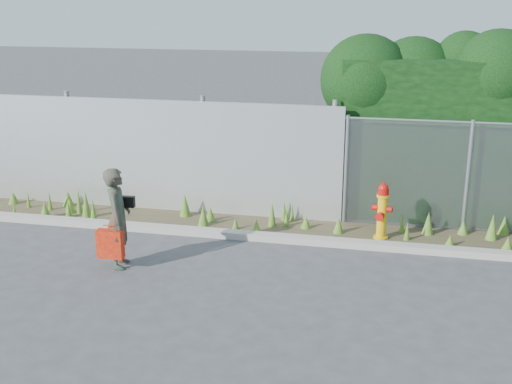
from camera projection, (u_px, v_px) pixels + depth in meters
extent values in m
plane|color=#3E3E41|center=(256.00, 285.00, 9.50)|extent=(80.00, 80.00, 0.00)
cube|color=gray|center=(278.00, 238.00, 11.17)|extent=(16.00, 0.22, 0.12)
cube|color=#3F3624|center=(283.00, 229.00, 11.74)|extent=(16.00, 1.20, 0.01)
cone|color=#3F691F|center=(185.00, 206.00, 12.35)|extent=(0.22, 0.22, 0.45)
cone|color=#3F691F|center=(407.00, 232.00, 11.16)|extent=(0.11, 0.11, 0.34)
cone|color=#3F691F|center=(45.00, 210.00, 12.27)|extent=(0.21, 0.21, 0.33)
cone|color=#3F691F|center=(70.00, 206.00, 12.56)|extent=(0.22, 0.22, 0.29)
cone|color=#3F691F|center=(14.00, 211.00, 12.36)|extent=(0.09, 0.09, 0.25)
cone|color=#3F691F|center=(93.00, 212.00, 11.99)|extent=(0.14, 0.14, 0.46)
cone|color=#3F691F|center=(69.00, 210.00, 12.29)|extent=(0.14, 0.14, 0.34)
cone|color=#3F691F|center=(338.00, 226.00, 11.49)|extent=(0.20, 0.20, 0.30)
cone|color=#3F691F|center=(504.00, 226.00, 11.41)|extent=(0.21, 0.21, 0.35)
cone|color=#3F691F|center=(292.00, 213.00, 12.11)|extent=(0.09, 0.09, 0.33)
cone|color=#3F691F|center=(463.00, 228.00, 11.43)|extent=(0.20, 0.20, 0.26)
cone|color=#3F691F|center=(86.00, 205.00, 12.23)|extent=(0.19, 0.19, 0.55)
cone|color=#3F691F|center=(428.00, 224.00, 11.41)|extent=(0.21, 0.21, 0.42)
cone|color=#3F691F|center=(203.00, 216.00, 11.85)|extent=(0.21, 0.21, 0.39)
cone|color=#3F691F|center=(28.00, 201.00, 12.85)|extent=(0.09, 0.09, 0.33)
cone|color=#3F691F|center=(256.00, 228.00, 11.39)|extent=(0.18, 0.18, 0.31)
cone|color=#3F691F|center=(286.00, 218.00, 11.81)|extent=(0.11, 0.11, 0.35)
cone|color=#3F691F|center=(450.00, 241.00, 10.90)|extent=(0.17, 0.17, 0.20)
cone|color=#3F691F|center=(306.00, 223.00, 11.73)|extent=(0.20, 0.20, 0.23)
cone|color=#3F691F|center=(210.00, 215.00, 12.11)|extent=(0.20, 0.20, 0.28)
cone|color=#3F691F|center=(272.00, 215.00, 11.80)|extent=(0.16, 0.16, 0.46)
cone|color=#3F691F|center=(508.00, 244.00, 10.70)|extent=(0.20, 0.20, 0.25)
cone|color=#3F691F|center=(492.00, 228.00, 11.15)|extent=(0.21, 0.21, 0.48)
cone|color=#3F691F|center=(50.00, 201.00, 12.70)|extent=(0.10, 0.10, 0.39)
cone|color=#3F691F|center=(284.00, 211.00, 12.13)|extent=(0.11, 0.11, 0.40)
cone|color=#3F691F|center=(13.00, 198.00, 13.10)|extent=(0.23, 0.23, 0.25)
cone|color=#3F691F|center=(79.00, 202.00, 12.49)|extent=(0.12, 0.12, 0.49)
cone|color=#3F691F|center=(402.00, 224.00, 11.48)|extent=(0.10, 0.10, 0.38)
cone|color=#3F691F|center=(68.00, 199.00, 12.94)|extent=(0.24, 0.24, 0.32)
cone|color=#3F691F|center=(235.00, 224.00, 11.68)|extent=(0.14, 0.14, 0.22)
cube|color=silver|center=(127.00, 154.00, 12.63)|extent=(8.50, 0.08, 2.20)
cylinder|color=gray|center=(71.00, 148.00, 12.98)|extent=(0.10, 0.10, 2.30)
cylinder|color=gray|center=(204.00, 155.00, 12.42)|extent=(0.10, 0.10, 2.30)
cylinder|color=gray|center=(333.00, 161.00, 11.92)|extent=(0.10, 0.10, 2.30)
cylinder|color=gray|center=(346.00, 170.00, 11.79)|extent=(0.07, 0.07, 2.05)
cylinder|color=gray|center=(468.00, 177.00, 11.36)|extent=(0.07, 0.07, 2.05)
sphere|color=black|center=(366.00, 80.00, 12.18)|extent=(1.73, 1.73, 1.73)
sphere|color=black|center=(414.00, 79.00, 12.28)|extent=(1.62, 1.62, 1.62)
sphere|color=black|center=(464.00, 62.00, 12.01)|extent=(1.14, 1.14, 1.14)
sphere|color=black|center=(497.00, 73.00, 11.58)|extent=(1.57, 1.57, 1.57)
cylinder|color=#DFAC0B|center=(381.00, 237.00, 11.28)|extent=(0.26, 0.26, 0.06)
cylinder|color=#DFAC0B|center=(382.00, 218.00, 11.17)|extent=(0.17, 0.17, 0.78)
cylinder|color=#DFAC0B|center=(383.00, 196.00, 11.05)|extent=(0.22, 0.22, 0.05)
cylinder|color=#B20F0A|center=(383.00, 192.00, 11.03)|extent=(0.19, 0.19, 0.09)
sphere|color=#B20F0A|center=(384.00, 189.00, 11.01)|extent=(0.17, 0.17, 0.17)
cylinder|color=#B20F0A|center=(384.00, 184.00, 10.98)|extent=(0.05, 0.05, 0.05)
cylinder|color=#B20F0A|center=(375.00, 208.00, 11.14)|extent=(0.09, 0.10, 0.10)
cylinder|color=#B20F0A|center=(390.00, 209.00, 11.09)|extent=(0.09, 0.10, 0.10)
cylinder|color=#B20F0A|center=(382.00, 217.00, 11.03)|extent=(0.14, 0.11, 0.14)
imported|color=#0E5C3D|center=(118.00, 218.00, 9.94)|extent=(0.52, 0.66, 1.60)
cube|color=#9F0C09|center=(110.00, 244.00, 9.90)|extent=(0.41, 0.15, 0.45)
cylinder|color=#9F0C09|center=(109.00, 226.00, 9.81)|extent=(0.19, 0.02, 0.02)
cube|color=black|center=(127.00, 202.00, 10.01)|extent=(0.23, 0.10, 0.18)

